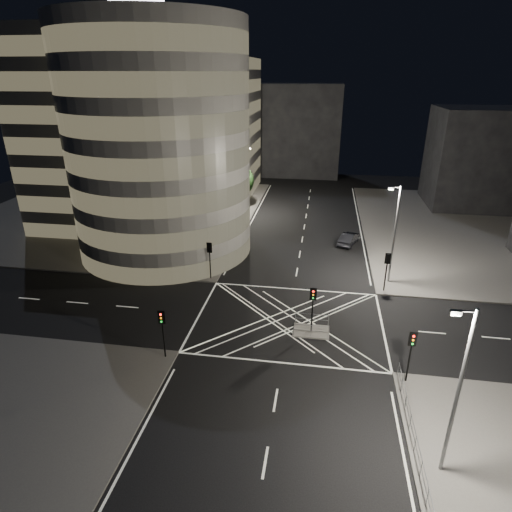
% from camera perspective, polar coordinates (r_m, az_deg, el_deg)
% --- Properties ---
extents(ground, '(120.00, 120.00, 0.00)m').
position_cam_1_polar(ground, '(37.96, 4.39, -8.58)').
color(ground, black).
rests_on(ground, ground).
extents(sidewalk_far_left, '(42.00, 42.00, 0.15)m').
position_cam_1_polar(sidewalk_far_left, '(69.81, -18.04, 5.56)').
color(sidewalk_far_left, '#5A5754').
rests_on(sidewalk_far_left, ground).
extents(central_island, '(3.00, 2.00, 0.15)m').
position_cam_1_polar(central_island, '(36.59, 7.35, -9.92)').
color(central_island, slate).
rests_on(central_island, ground).
extents(office_tower_curved, '(30.00, 29.00, 27.20)m').
position_cam_1_polar(office_tower_curved, '(56.33, -15.63, 15.00)').
color(office_tower_curved, gray).
rests_on(office_tower_curved, sidewalk_far_left).
extents(office_block_rear, '(24.00, 16.00, 22.00)m').
position_cam_1_polar(office_block_rear, '(78.53, -9.36, 16.55)').
color(office_block_rear, gray).
rests_on(office_block_rear, sidewalk_far_left).
extents(building_right_far, '(14.00, 12.00, 15.00)m').
position_cam_1_polar(building_right_far, '(76.99, 27.51, 11.52)').
color(building_right_far, black).
rests_on(building_right_far, sidewalk_far_right).
extents(building_far_end, '(18.00, 8.00, 18.00)m').
position_cam_1_polar(building_far_end, '(91.06, 5.28, 16.28)').
color(building_far_end, black).
rests_on(building_far_end, ground).
extents(tree_a, '(3.86, 3.86, 6.62)m').
position_cam_1_polar(tree_a, '(45.79, -7.64, 3.35)').
color(tree_a, black).
rests_on(tree_a, sidewalk_far_left).
extents(tree_b, '(4.49, 4.49, 7.78)m').
position_cam_1_polar(tree_b, '(51.02, -5.81, 6.48)').
color(tree_b, black).
rests_on(tree_b, sidewalk_far_left).
extents(tree_c, '(4.00, 4.00, 7.16)m').
position_cam_1_polar(tree_c, '(56.70, -4.28, 7.90)').
color(tree_c, black).
rests_on(tree_c, sidewalk_far_left).
extents(tree_d, '(4.27, 4.27, 7.33)m').
position_cam_1_polar(tree_d, '(62.36, -3.03, 9.37)').
color(tree_d, black).
rests_on(tree_d, sidewalk_far_left).
extents(tree_e, '(3.96, 3.96, 6.44)m').
position_cam_1_polar(tree_e, '(68.24, -1.96, 9.99)').
color(tree_e, black).
rests_on(tree_e, sidewalk_far_left).
extents(traffic_signal_fl, '(0.55, 0.22, 4.00)m').
position_cam_1_polar(traffic_signal_fl, '(43.96, -6.20, 0.29)').
color(traffic_signal_fl, black).
rests_on(traffic_signal_fl, sidewalk_far_left).
extents(traffic_signal_nl, '(0.55, 0.22, 4.00)m').
position_cam_1_polar(traffic_signal_nl, '(32.52, -12.38, -9.01)').
color(traffic_signal_nl, black).
rests_on(traffic_signal_nl, sidewalk_near_left).
extents(traffic_signal_fr, '(0.55, 0.22, 4.00)m').
position_cam_1_polar(traffic_signal_fr, '(43.07, 17.06, -1.16)').
color(traffic_signal_fr, black).
rests_on(traffic_signal_fr, sidewalk_far_right).
extents(traffic_signal_nr, '(0.55, 0.22, 4.00)m').
position_cam_1_polar(traffic_signal_nr, '(31.30, 20.00, -11.41)').
color(traffic_signal_nr, black).
rests_on(traffic_signal_nr, sidewalk_near_right).
extents(traffic_signal_island, '(0.55, 0.22, 4.00)m').
position_cam_1_polar(traffic_signal_island, '(35.12, 7.59, -6.04)').
color(traffic_signal_island, black).
rests_on(traffic_signal_island, central_island).
extents(street_lamp_left_near, '(1.25, 0.25, 10.00)m').
position_cam_1_polar(street_lamp_left_near, '(47.92, -5.48, 5.64)').
color(street_lamp_left_near, slate).
rests_on(street_lamp_left_near, sidewalk_far_left).
extents(street_lamp_left_far, '(1.25, 0.25, 10.00)m').
position_cam_1_polar(street_lamp_left_far, '(64.89, -1.55, 10.43)').
color(street_lamp_left_far, slate).
rests_on(street_lamp_left_far, sidewalk_far_left).
extents(street_lamp_right_far, '(1.25, 0.25, 10.00)m').
position_cam_1_polar(street_lamp_right_far, '(44.24, 17.94, 3.06)').
color(street_lamp_right_far, slate).
rests_on(street_lamp_right_far, sidewalk_far_right).
extents(street_lamp_right_near, '(1.25, 0.25, 10.00)m').
position_cam_1_polar(street_lamp_right_near, '(24.33, 25.26, -15.82)').
color(street_lamp_right_near, slate).
rests_on(street_lamp_right_near, sidewalk_near_right).
extents(railing_near_right, '(0.06, 11.70, 1.10)m').
position_cam_1_polar(railing_near_right, '(28.48, 20.17, -21.17)').
color(railing_near_right, slate).
rests_on(railing_near_right, sidewalk_near_right).
extents(railing_island_south, '(2.80, 0.06, 1.10)m').
position_cam_1_polar(railing_island_south, '(35.49, 7.35, -9.86)').
color(railing_island_south, slate).
rests_on(railing_island_south, central_island).
extents(railing_island_north, '(2.80, 0.06, 1.10)m').
position_cam_1_polar(railing_island_north, '(37.01, 7.46, -8.35)').
color(railing_island_north, slate).
rests_on(railing_island_north, central_island).
extents(sedan, '(3.02, 4.86, 1.51)m').
position_cam_1_polar(sedan, '(55.04, 12.27, 2.29)').
color(sedan, black).
rests_on(sedan, ground).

